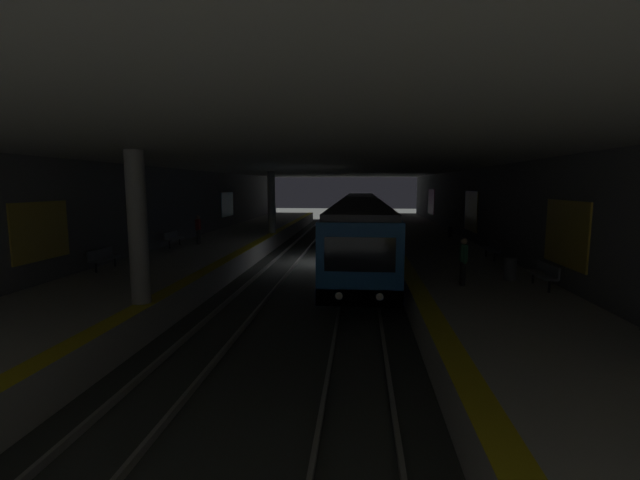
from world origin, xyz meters
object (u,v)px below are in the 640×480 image
at_px(metro_train, 360,220).
at_px(bench_right_near, 103,257).
at_px(bench_left_far, 492,248).
at_px(person_walking_mid, 198,228).
at_px(pillar_far, 271,202).
at_px(bench_left_mid, 544,273).
at_px(bench_right_mid, 173,238).
at_px(trash_bin, 510,269).
at_px(suitcase_rolling, 450,232).
at_px(person_waiting_near, 275,213).
at_px(person_standing_far, 463,260).
at_px(pillar_near, 138,228).

height_order(metro_train, bench_right_near, metro_train).
xyz_separation_m(bench_left_far, person_walking_mid, (3.79, 16.04, 0.43)).
xyz_separation_m(pillar_far, bench_left_mid, (-16.08, -12.88, -1.75)).
height_order(bench_right_mid, trash_bin, bench_right_mid).
relative_size(bench_left_mid, suitcase_rolling, 1.67).
height_order(person_waiting_near, suitcase_rolling, person_waiting_near).
xyz_separation_m(bench_left_mid, suitcase_rolling, (14.74, 0.22, -0.16)).
distance_m(bench_right_near, person_standing_far, 14.46).
bearing_deg(trash_bin, bench_right_mid, 65.95).
distance_m(person_standing_far, trash_bin, 2.24).
distance_m(bench_left_mid, person_waiting_near, 27.76).
bearing_deg(person_walking_mid, pillar_far, -26.26).
bearing_deg(suitcase_rolling, person_walking_mid, 107.71).
distance_m(bench_left_far, trash_bin, 4.80).
bearing_deg(trash_bin, pillar_far, 39.16).
bearing_deg(bench_right_near, pillar_far, -16.19).
height_order(bench_left_far, suitcase_rolling, suitcase_rolling).
distance_m(bench_left_far, person_walking_mid, 16.48).
relative_size(pillar_near, trash_bin, 5.35).
bearing_deg(person_waiting_near, pillar_far, -170.16).
distance_m(pillar_near, person_waiting_near, 27.03).
distance_m(bench_left_far, person_standing_far, 6.34).
bearing_deg(trash_bin, bench_left_far, -8.80).
xyz_separation_m(bench_right_near, person_standing_far, (-1.49, -14.38, 0.40)).
height_order(metro_train, person_walking_mid, metro_train).
bearing_deg(suitcase_rolling, bench_right_near, 127.81).
bearing_deg(metro_train, person_standing_far, -167.38).
height_order(bench_left_mid, suitcase_rolling, suitcase_rolling).
distance_m(bench_right_near, person_waiting_near, 22.35).
bearing_deg(bench_right_near, trash_bin, -91.78).
relative_size(pillar_far, trash_bin, 5.35).
xyz_separation_m(pillar_near, suitcase_rolling, (17.88, -12.67, -1.91)).
relative_size(bench_left_mid, person_waiting_near, 0.97).
height_order(bench_right_mid, person_waiting_near, person_waiting_near).
bearing_deg(bench_left_far, bench_right_near, 103.95).
relative_size(bench_left_mid, bench_right_near, 1.00).
height_order(bench_left_far, person_standing_far, person_standing_far).
bearing_deg(bench_left_mid, pillar_far, 38.71).
xyz_separation_m(bench_right_near, trash_bin, (-0.51, -16.33, -0.10)).
bearing_deg(bench_left_far, bench_right_mid, 81.52).
bearing_deg(pillar_near, bench_left_mid, -76.31).
xyz_separation_m(metro_train, person_standing_far, (-16.28, -3.65, -0.05)).
bearing_deg(person_standing_far, pillar_near, 107.99).
height_order(bench_left_mid, person_walking_mid, person_walking_mid).
bearing_deg(bench_right_mid, metro_train, -53.27).
height_order(bench_left_far, person_waiting_near, person_waiting_near).
relative_size(bench_right_mid, person_walking_mid, 0.98).
height_order(bench_left_far, person_walking_mid, person_walking_mid).
distance_m(person_walking_mid, trash_bin, 17.53).
bearing_deg(person_waiting_near, bench_right_mid, 169.54).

